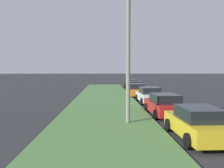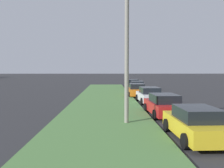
{
  "view_description": "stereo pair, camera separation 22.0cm",
  "coord_description": "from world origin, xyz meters",
  "px_view_note": "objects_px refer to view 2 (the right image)",
  "views": [
    {
      "loc": [
        -6.26,
        7.99,
        3.15
      ],
      "look_at": [
        14.84,
        7.38,
        1.81
      ],
      "focal_mm": 38.64,
      "sensor_mm": 36.0,
      "label": 1
    },
    {
      "loc": [
        -6.27,
        7.77,
        3.15
      ],
      "look_at": [
        14.84,
        7.38,
        1.81
      ],
      "focal_mm": 38.64,
      "sensor_mm": 36.0,
      "label": 2
    }
  ],
  "objects_px": {
    "parked_car_black": "(133,84)",
    "parked_car_orange": "(137,90)",
    "parked_car_red": "(164,105)",
    "parked_car_white": "(149,95)",
    "parked_car_yellow": "(195,124)",
    "streetlight": "(133,46)",
    "parked_car_silver": "(137,87)"
  },
  "relations": [
    {
      "from": "parked_car_red",
      "to": "parked_car_black",
      "type": "height_order",
      "value": "same"
    },
    {
      "from": "parked_car_white",
      "to": "parked_car_silver",
      "type": "bearing_deg",
      "value": -2.96
    },
    {
      "from": "parked_car_silver",
      "to": "streetlight",
      "type": "bearing_deg",
      "value": 174.37
    },
    {
      "from": "parked_car_yellow",
      "to": "parked_car_red",
      "type": "distance_m",
      "value": 5.43
    },
    {
      "from": "parked_car_black",
      "to": "parked_car_orange",
      "type": "bearing_deg",
      "value": 175.64
    },
    {
      "from": "parked_car_red",
      "to": "streetlight",
      "type": "bearing_deg",
      "value": 135.11
    },
    {
      "from": "parked_car_white",
      "to": "parked_car_orange",
      "type": "bearing_deg",
      "value": 3.51
    },
    {
      "from": "parked_car_red",
      "to": "streetlight",
      "type": "distance_m",
      "value": 5.08
    },
    {
      "from": "parked_car_silver",
      "to": "parked_car_black",
      "type": "height_order",
      "value": "same"
    },
    {
      "from": "parked_car_yellow",
      "to": "parked_car_orange",
      "type": "height_order",
      "value": "same"
    },
    {
      "from": "parked_car_black",
      "to": "streetlight",
      "type": "relative_size",
      "value": 0.58
    },
    {
      "from": "parked_car_red",
      "to": "parked_car_white",
      "type": "xyz_separation_m",
      "value": [
        6.04,
        -0.09,
        0.0
      ]
    },
    {
      "from": "parked_car_red",
      "to": "parked_car_white",
      "type": "distance_m",
      "value": 6.04
    },
    {
      "from": "parked_car_silver",
      "to": "parked_car_black",
      "type": "xyz_separation_m",
      "value": [
        5.39,
        0.02,
        0.0
      ]
    },
    {
      "from": "parked_car_yellow",
      "to": "parked_car_silver",
      "type": "bearing_deg",
      "value": -1.75
    },
    {
      "from": "parked_car_orange",
      "to": "streetlight",
      "type": "xyz_separation_m",
      "value": [
        -13.97,
        1.92,
        3.67
      ]
    },
    {
      "from": "parked_car_black",
      "to": "streetlight",
      "type": "distance_m",
      "value": 25.3
    },
    {
      "from": "parked_car_yellow",
      "to": "parked_car_orange",
      "type": "xyz_separation_m",
      "value": [
        16.8,
        0.57,
        0.0
      ]
    },
    {
      "from": "parked_car_red",
      "to": "parked_car_black",
      "type": "distance_m",
      "value": 22.29
    },
    {
      "from": "parked_car_red",
      "to": "parked_car_silver",
      "type": "relative_size",
      "value": 1.01
    },
    {
      "from": "parked_car_orange",
      "to": "streetlight",
      "type": "height_order",
      "value": "streetlight"
    },
    {
      "from": "parked_car_white",
      "to": "streetlight",
      "type": "bearing_deg",
      "value": 162.26
    },
    {
      "from": "parked_car_yellow",
      "to": "parked_car_orange",
      "type": "bearing_deg",
      "value": 0.52
    },
    {
      "from": "parked_car_red",
      "to": "streetlight",
      "type": "xyz_separation_m",
      "value": [
        -2.61,
        2.35,
        3.67
      ]
    },
    {
      "from": "streetlight",
      "to": "parked_car_white",
      "type": "bearing_deg",
      "value": -15.73
    },
    {
      "from": "parked_car_white",
      "to": "streetlight",
      "type": "height_order",
      "value": "streetlight"
    },
    {
      "from": "parked_car_black",
      "to": "streetlight",
      "type": "xyz_separation_m",
      "value": [
        -24.89,
        2.6,
        3.67
      ]
    },
    {
      "from": "parked_car_white",
      "to": "parked_car_orange",
      "type": "relative_size",
      "value": 1.0
    },
    {
      "from": "parked_car_silver",
      "to": "streetlight",
      "type": "xyz_separation_m",
      "value": [
        -19.5,
        2.62,
        3.67
      ]
    },
    {
      "from": "parked_car_orange",
      "to": "parked_car_black",
      "type": "distance_m",
      "value": 10.94
    },
    {
      "from": "parked_car_red",
      "to": "parked_car_white",
      "type": "bearing_deg",
      "value": -3.81
    },
    {
      "from": "parked_car_yellow",
      "to": "streetlight",
      "type": "height_order",
      "value": "streetlight"
    }
  ]
}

